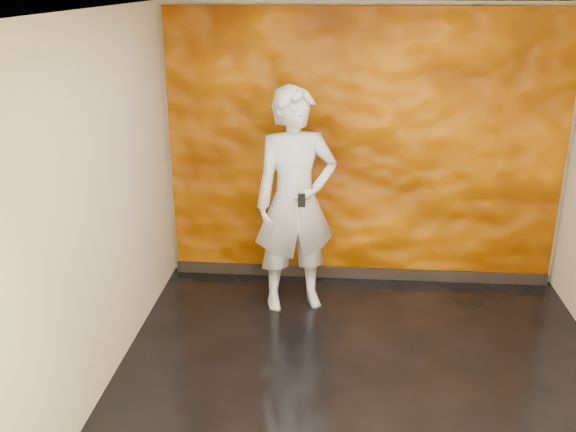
% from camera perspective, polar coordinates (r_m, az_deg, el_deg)
% --- Properties ---
extents(room, '(4.02, 4.02, 2.81)m').
position_cam_1_polar(room, '(4.57, 7.41, -0.21)').
color(room, black).
rests_on(room, ground).
extents(feature_wall, '(3.90, 0.06, 2.75)m').
position_cam_1_polar(feature_wall, '(6.45, 6.74, 5.77)').
color(feature_wall, '#CE6C00').
rests_on(feature_wall, ground).
extents(baseboard, '(3.90, 0.04, 0.12)m').
position_cam_1_polar(baseboard, '(6.86, 6.29, -5.04)').
color(baseboard, black).
rests_on(baseboard, ground).
extents(man, '(0.89, 0.71, 2.12)m').
position_cam_1_polar(man, '(5.92, 0.68, 1.31)').
color(man, '#ABB2BD').
rests_on(man, ground).
extents(phone, '(0.07, 0.02, 0.12)m').
position_cam_1_polar(phone, '(5.57, 1.22, 1.39)').
color(phone, black).
rests_on(phone, man).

